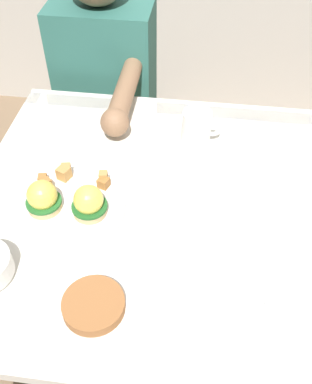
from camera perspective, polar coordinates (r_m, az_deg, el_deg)
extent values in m
plane|color=#7F664C|center=(1.70, 4.79, -19.12)|extent=(6.00, 6.00, 0.00)
cube|color=white|center=(1.09, 7.08, -2.65)|extent=(1.20, 0.90, 0.03)
cube|color=#4C6BB7|center=(0.86, 5.86, -22.17)|extent=(1.20, 0.06, 0.00)
cube|color=#4C6BB7|center=(1.38, 7.89, 10.07)|extent=(1.20, 0.06, 0.00)
cube|color=brown|center=(1.71, -12.09, 0.91)|extent=(0.06, 0.06, 0.71)
cylinder|color=white|center=(1.08, -11.09, -2.12)|extent=(0.27, 0.27, 0.01)
cylinder|color=tan|center=(1.08, -14.13, -1.63)|extent=(0.08, 0.08, 0.02)
cylinder|color=#286B2D|center=(1.07, -14.24, -1.20)|extent=(0.08, 0.08, 0.01)
sphere|color=#F7DB56|center=(1.06, -14.45, -0.36)|extent=(0.07, 0.07, 0.07)
cylinder|color=tan|center=(1.05, -8.48, -2.24)|extent=(0.08, 0.08, 0.02)
cylinder|color=#236028|center=(1.04, -8.55, -1.80)|extent=(0.08, 0.08, 0.01)
sphere|color=#F7DB56|center=(1.03, -8.68, -0.97)|extent=(0.07, 0.07, 0.07)
cube|color=tan|center=(1.11, -6.77, 1.79)|extent=(0.02, 0.02, 0.04)
cube|color=tan|center=(1.14, -11.76, 2.38)|extent=(0.04, 0.04, 0.03)
cube|color=tan|center=(1.15, -11.48, 2.78)|extent=(0.03, 0.03, 0.03)
cube|color=#AD7038|center=(1.12, -13.83, 1.05)|extent=(0.03, 0.03, 0.03)
cube|color=#AD7038|center=(1.14, -14.36, 1.60)|extent=(0.02, 0.02, 0.02)
cube|color=#AD7038|center=(1.10, -6.76, 1.19)|extent=(0.03, 0.03, 0.03)
cylinder|color=white|center=(1.24, 5.22, 8.34)|extent=(0.08, 0.08, 0.09)
cylinder|color=black|center=(1.21, 5.35, 9.90)|extent=(0.07, 0.07, 0.01)
torus|color=white|center=(1.24, 7.23, 8.22)|extent=(0.06, 0.01, 0.06)
cube|color=silver|center=(0.93, 10.01, -13.78)|extent=(0.12, 0.02, 0.00)
cube|color=silver|center=(0.94, 14.83, -14.36)|extent=(0.04, 0.03, 0.00)
cylinder|color=white|center=(0.91, -7.91, -14.76)|extent=(0.20, 0.20, 0.01)
cylinder|color=#A36638|center=(0.90, -8.03, -14.20)|extent=(0.12, 0.12, 0.02)
cylinder|color=#33333D|center=(1.87, -8.65, 0.69)|extent=(0.11, 0.11, 0.45)
cylinder|color=#33333D|center=(1.84, -3.22, 0.17)|extent=(0.11, 0.11, 0.45)
cube|color=#2D665B|center=(1.64, -6.51, 14.74)|extent=(0.34, 0.20, 0.50)
cylinder|color=#936B4C|center=(1.35, -4.05, 12.70)|extent=(0.06, 0.30, 0.06)
sphere|color=#936B4C|center=(1.23, -5.32, 8.91)|extent=(0.08, 0.08, 0.08)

